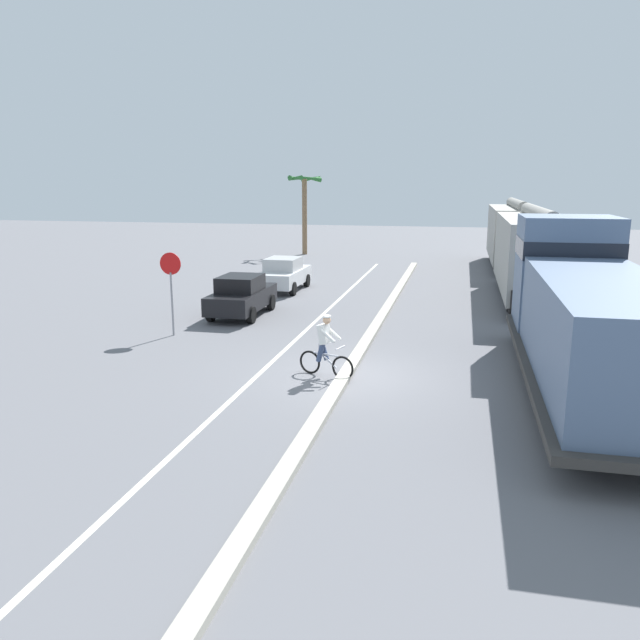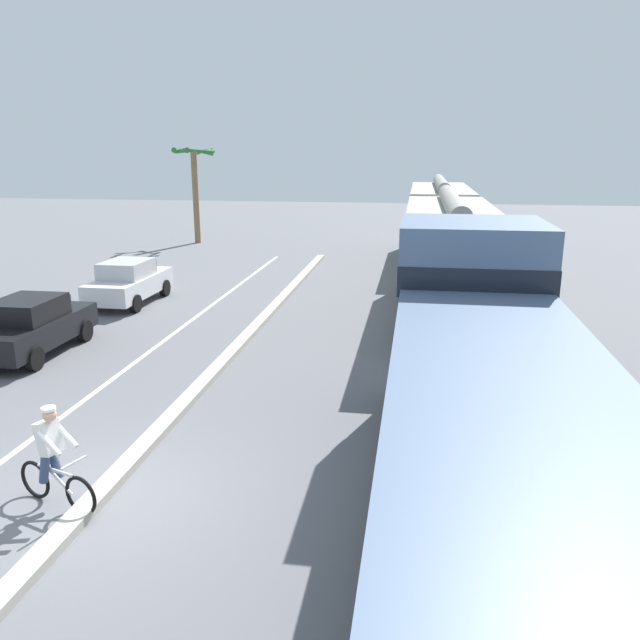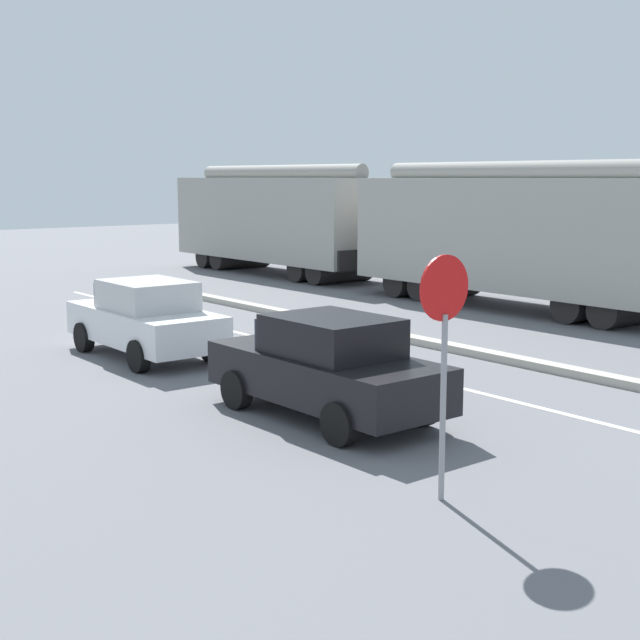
{
  "view_description": "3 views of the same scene",
  "coord_description": "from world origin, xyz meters",
  "views": [
    {
      "loc": [
        2.92,
        -16.17,
        5.21
      ],
      "look_at": [
        -0.96,
        0.9,
        1.33
      ],
      "focal_mm": 35.0,
      "sensor_mm": 36.0,
      "label": 1
    },
    {
      "loc": [
        4.99,
        -8.36,
        5.54
      ],
      "look_at": [
        2.98,
        4.51,
        1.98
      ],
      "focal_mm": 35.0,
      "sensor_mm": 36.0,
      "label": 2
    },
    {
      "loc": [
        -13.99,
        -3.74,
        3.75
      ],
      "look_at": [
        -3.65,
        9.4,
        1.05
      ],
      "focal_mm": 50.0,
      "sensor_mm": 36.0,
      "label": 3
    }
  ],
  "objects": [
    {
      "name": "palm_tree_near",
      "position": [
        -8.38,
        28.4,
        4.41
      ],
      "size": [
        2.74,
        2.78,
        5.79
      ],
      "color": "#846647",
      "rests_on": "ground"
    },
    {
      "name": "hopper_car_lead",
      "position": [
        6.08,
        12.76,
        2.08
      ],
      "size": [
        2.9,
        10.6,
        4.18
      ],
      "color": "#A19E97",
      "rests_on": "ground"
    },
    {
      "name": "median_curb",
      "position": [
        0.0,
        6.0,
        0.08
      ],
      "size": [
        0.36,
        36.0,
        0.16
      ],
      "primitive_type": "cube",
      "color": "#B2AD9E",
      "rests_on": "ground"
    },
    {
      "name": "locomotive",
      "position": [
        6.08,
        0.6,
        1.8
      ],
      "size": [
        3.1,
        11.61,
        4.2
      ],
      "color": "slate",
      "rests_on": "ground"
    },
    {
      "name": "hopper_car_middle",
      "position": [
        6.08,
        24.36,
        2.08
      ],
      "size": [
        2.9,
        10.6,
        4.18
      ],
      "color": "#9E9B94",
      "rests_on": "ground"
    },
    {
      "name": "parked_car_black",
      "position": [
        -5.51,
        6.86,
        0.82
      ],
      "size": [
        1.88,
        4.22,
        1.62
      ],
      "color": "black",
      "rests_on": "ground"
    },
    {
      "name": "lane_stripe",
      "position": [
        -2.4,
        6.0,
        0.0
      ],
      "size": [
        0.14,
        36.0,
        0.01
      ],
      "primitive_type": "cube",
      "color": "silver",
      "rests_on": "ground"
    },
    {
      "name": "parked_car_white",
      "position": [
        -5.51,
        12.93,
        0.82
      ],
      "size": [
        1.86,
        4.21,
        1.62
      ],
      "color": "silver",
      "rests_on": "ground"
    },
    {
      "name": "ground_plane",
      "position": [
        0.0,
        0.0,
        0.0
      ],
      "size": [
        120.0,
        120.0,
        0.0
      ],
      "primitive_type": "plane",
      "color": "slate"
    },
    {
      "name": "cyclist",
      "position": [
        -0.56,
        -0.21,
        0.82
      ],
      "size": [
        1.64,
        0.69,
        1.71
      ],
      "color": "black",
      "rests_on": "ground"
    }
  ]
}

